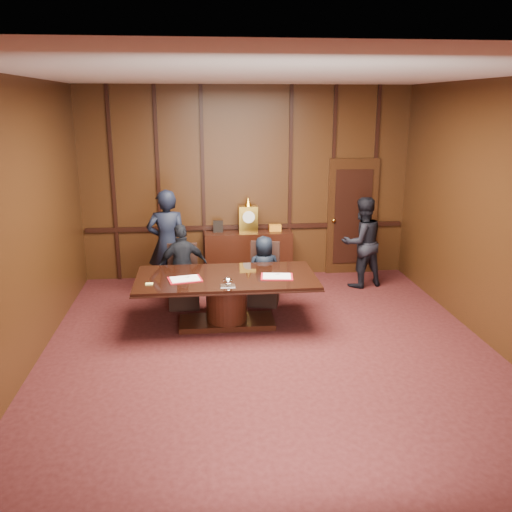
{
  "coord_description": "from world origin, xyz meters",
  "views": [
    {
      "loc": [
        -0.86,
        -6.39,
        3.18
      ],
      "look_at": [
        -0.08,
        1.1,
        1.05
      ],
      "focal_mm": 38.0,
      "sensor_mm": 36.0,
      "label": 1
    }
  ],
  "objects_px": {
    "conference_table": "(226,292)",
    "signatory_left": "(183,267)",
    "sideboard": "(248,254)",
    "witness_left": "(168,244)",
    "witness_right": "(362,242)",
    "signatory_right": "(264,271)"
  },
  "relations": [
    {
      "from": "conference_table",
      "to": "signatory_left",
      "type": "xyz_separation_m",
      "value": [
        -0.65,
        0.8,
        0.17
      ]
    },
    {
      "from": "sideboard",
      "to": "witness_left",
      "type": "bearing_deg",
      "value": -150.57
    },
    {
      "from": "witness_left",
      "to": "sideboard",
      "type": "bearing_deg",
      "value": -152.28
    },
    {
      "from": "signatory_left",
      "to": "witness_right",
      "type": "xyz_separation_m",
      "value": [
        3.13,
        0.75,
        0.12
      ]
    },
    {
      "from": "sideboard",
      "to": "signatory_right",
      "type": "relative_size",
      "value": 1.4
    },
    {
      "from": "signatory_left",
      "to": "signatory_right",
      "type": "relative_size",
      "value": 1.2
    },
    {
      "from": "signatory_right",
      "to": "witness_right",
      "type": "relative_size",
      "value": 0.71
    },
    {
      "from": "sideboard",
      "to": "conference_table",
      "type": "distance_m",
      "value": 2.22
    },
    {
      "from": "witness_right",
      "to": "conference_table",
      "type": "bearing_deg",
      "value": 16.13
    },
    {
      "from": "sideboard",
      "to": "witness_right",
      "type": "xyz_separation_m",
      "value": [
        1.96,
        -0.61,
        0.32
      ]
    },
    {
      "from": "signatory_right",
      "to": "witness_right",
      "type": "xyz_separation_m",
      "value": [
        1.83,
        0.75,
        0.24
      ]
    },
    {
      "from": "signatory_left",
      "to": "signatory_right",
      "type": "distance_m",
      "value": 1.3
    },
    {
      "from": "sideboard",
      "to": "signatory_right",
      "type": "xyz_separation_m",
      "value": [
        0.13,
        -1.36,
        0.09
      ]
    },
    {
      "from": "signatory_left",
      "to": "witness_left",
      "type": "distance_m",
      "value": 0.66
    },
    {
      "from": "sideboard",
      "to": "conference_table",
      "type": "relative_size",
      "value": 0.61
    },
    {
      "from": "conference_table",
      "to": "sideboard",
      "type": "bearing_deg",
      "value": 76.5
    },
    {
      "from": "signatory_left",
      "to": "witness_left",
      "type": "xyz_separation_m",
      "value": [
        -0.26,
        0.56,
        0.23
      ]
    },
    {
      "from": "conference_table",
      "to": "signatory_right",
      "type": "distance_m",
      "value": 1.03
    },
    {
      "from": "witness_left",
      "to": "witness_right",
      "type": "height_order",
      "value": "witness_left"
    },
    {
      "from": "signatory_right",
      "to": "witness_left",
      "type": "height_order",
      "value": "witness_left"
    },
    {
      "from": "sideboard",
      "to": "signatory_left",
      "type": "distance_m",
      "value": 1.8
    },
    {
      "from": "sideboard",
      "to": "witness_left",
      "type": "xyz_separation_m",
      "value": [
        -1.43,
        -0.8,
        0.43
      ]
    }
  ]
}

